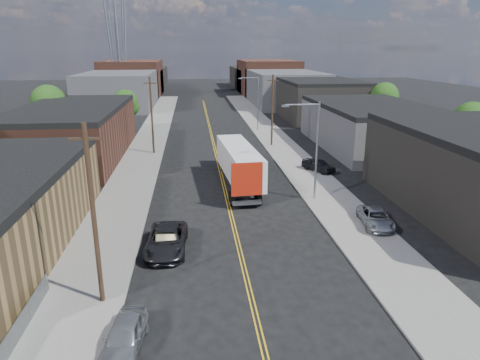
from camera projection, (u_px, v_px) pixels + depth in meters
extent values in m
plane|color=black|center=(211.00, 132.00, 71.93)|extent=(260.00, 260.00, 0.00)
cube|color=gold|center=(216.00, 152.00, 57.69)|extent=(0.32, 120.00, 0.01)
cube|color=slate|center=(144.00, 153.00, 56.66)|extent=(5.00, 140.00, 0.15)
cube|color=slate|center=(285.00, 150.00, 58.67)|extent=(5.00, 140.00, 0.15)
cube|color=#4F2B1F|center=(73.00, 135.00, 53.95)|extent=(12.00, 26.00, 6.00)
cube|color=black|center=(70.00, 108.00, 52.98)|extent=(12.00, 26.00, 0.60)
cube|color=navy|center=(420.00, 176.00, 34.49)|extent=(0.30, 20.00, 0.80)
cube|color=#373739|center=(371.00, 128.00, 60.15)|extent=(14.00, 24.00, 5.50)
cube|color=black|center=(373.00, 106.00, 59.25)|extent=(14.00, 24.00, 0.60)
cube|color=black|center=(319.00, 101.00, 84.62)|extent=(14.00, 22.00, 7.00)
cube|color=black|center=(320.00, 81.00, 83.50)|extent=(14.00, 22.00, 0.60)
cube|color=#373739|center=(120.00, 90.00, 101.88)|extent=(16.00, 30.00, 8.00)
cube|color=#373739|center=(284.00, 88.00, 106.10)|extent=(16.00, 30.00, 8.00)
cube|color=#4F2B1F|center=(133.00, 78.00, 125.32)|extent=(16.00, 26.00, 10.00)
cube|color=#4F2B1F|center=(267.00, 77.00, 129.55)|extent=(16.00, 26.00, 10.00)
cube|color=black|center=(141.00, 79.00, 144.76)|extent=(16.00, 40.00, 7.00)
cube|color=black|center=(257.00, 78.00, 148.98)|extent=(16.00, 40.00, 7.00)
cylinder|color=gray|center=(118.00, 42.00, 112.66)|extent=(0.80, 0.80, 30.00)
cylinder|color=gray|center=(110.00, 42.00, 110.81)|extent=(1.94, 1.94, 29.98)
cylinder|color=gray|center=(123.00, 42.00, 111.18)|extent=(1.94, 1.94, 29.98)
cylinder|color=gray|center=(112.00, 42.00, 114.15)|extent=(1.94, 1.94, 29.98)
cylinder|color=gray|center=(125.00, 42.00, 114.52)|extent=(1.94, 1.94, 29.98)
cylinder|color=gray|center=(317.00, 153.00, 38.21)|extent=(0.18, 0.18, 9.00)
cylinder|color=gray|center=(302.00, 104.00, 36.78)|extent=(3.00, 0.12, 0.12)
cube|color=gray|center=(285.00, 106.00, 36.66)|extent=(0.60, 0.25, 0.18)
cylinder|color=gray|center=(258.00, 104.00, 71.45)|extent=(0.18, 0.18, 9.00)
cylinder|color=gray|center=(249.00, 78.00, 70.02)|extent=(3.00, 0.12, 0.12)
cube|color=gray|center=(240.00, 78.00, 69.89)|extent=(0.60, 0.25, 0.18)
cylinder|color=black|center=(94.00, 219.00, 22.11)|extent=(0.26, 0.26, 10.00)
cube|color=black|center=(85.00, 139.00, 20.87)|extent=(1.60, 0.12, 0.12)
cylinder|color=black|center=(152.00, 116.00, 55.35)|extent=(0.26, 0.26, 10.00)
cube|color=black|center=(150.00, 83.00, 54.11)|extent=(1.60, 0.12, 0.12)
cylinder|color=black|center=(272.00, 111.00, 59.93)|extent=(0.26, 0.26, 10.00)
cube|color=black|center=(273.00, 80.00, 58.69)|extent=(1.60, 0.12, 0.12)
cylinder|color=black|center=(52.00, 126.00, 63.99)|extent=(0.36, 0.36, 4.50)
sphere|color=#19390F|center=(48.00, 102.00, 62.92)|extent=(5.04, 5.04, 5.04)
sphere|color=#19390F|center=(54.00, 108.00, 63.54)|extent=(3.96, 3.96, 3.96)
sphere|color=#19390F|center=(45.00, 107.00, 62.68)|extent=(3.60, 3.60, 3.60)
cylinder|color=black|center=(127.00, 120.00, 71.80)|extent=(0.36, 0.36, 3.75)
sphere|color=#19390F|center=(125.00, 102.00, 70.91)|extent=(4.20, 4.20, 4.20)
sphere|color=#19390F|center=(129.00, 106.00, 71.48)|extent=(3.30, 3.30, 3.30)
sphere|color=#19390F|center=(122.00, 106.00, 70.64)|extent=(3.00, 3.00, 3.00)
cylinder|color=black|center=(467.00, 147.00, 51.72)|extent=(0.36, 0.36, 4.00)
sphere|color=#19390F|center=(471.00, 121.00, 50.77)|extent=(4.48, 4.48, 4.48)
sphere|color=#19390F|center=(473.00, 127.00, 51.36)|extent=(3.52, 3.52, 3.52)
sphere|color=#19390F|center=(469.00, 126.00, 50.51)|extent=(3.20, 3.20, 3.20)
cylinder|color=black|center=(382.00, 116.00, 74.47)|extent=(0.36, 0.36, 4.25)
sphere|color=#19390F|center=(384.00, 96.00, 73.47)|extent=(4.76, 4.76, 4.76)
sphere|color=#19390F|center=(387.00, 101.00, 74.07)|extent=(3.74, 3.74, 3.74)
sphere|color=#19390F|center=(382.00, 100.00, 73.21)|extent=(3.40, 3.40, 3.40)
cube|color=silver|center=(239.00, 161.00, 42.46)|extent=(3.64, 12.65, 2.91)
cube|color=#9B1C0B|center=(247.00, 179.00, 36.54)|extent=(2.73, 0.33, 2.93)
cube|color=gray|center=(247.00, 203.00, 37.16)|extent=(2.61, 0.79, 0.25)
cube|color=black|center=(232.00, 154.00, 50.10)|extent=(2.85, 3.52, 3.23)
cylinder|color=black|center=(245.00, 198.00, 38.51)|extent=(2.78, 1.24, 1.04)
cylinder|color=black|center=(232.00, 163.00, 50.42)|extent=(2.67, 1.23, 1.04)
imported|color=#999C9E|center=(125.00, 336.00, 19.71)|extent=(2.09, 4.36, 1.44)
imported|color=#786D4E|center=(167.00, 242.00, 29.41)|extent=(1.75, 4.25, 1.37)
imported|color=black|center=(167.00, 240.00, 29.38)|extent=(2.92, 5.86, 1.59)
imported|color=#989B9D|center=(376.00, 218.00, 33.28)|extent=(2.75, 4.88, 1.29)
imported|color=black|center=(319.00, 165.00, 48.15)|extent=(3.57, 4.51, 1.44)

